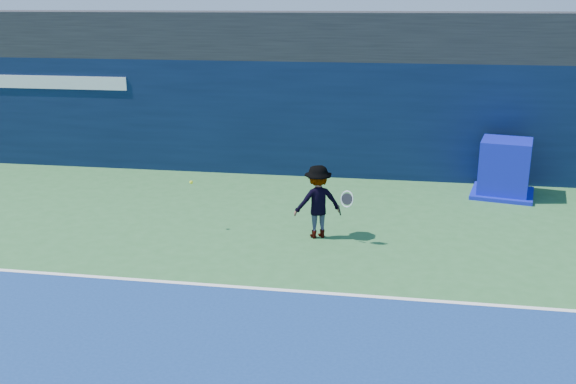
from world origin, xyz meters
The scene contains 6 objects.
baseline centered at (0.00, 3.00, 0.01)m, with size 24.00×0.10×0.01m, color white.
stadium_band centered at (0.00, 11.50, 3.60)m, with size 36.00×3.00×1.20m, color black.
back_wall_assembly centered at (0.00, 10.50, 1.50)m, with size 36.00×1.03×3.00m.
equipment_cart centered at (5.00, 9.09, 0.62)m, with size 1.67×1.67×1.35m.
tennis_player centered at (0.95, 5.55, 0.73)m, with size 1.26×0.86×1.45m.
tennis_ball centered at (-1.60, 5.54, 1.00)m, with size 0.07×0.07×0.07m.
Camera 1 is at (2.31, -6.30, 4.49)m, focal length 40.00 mm.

